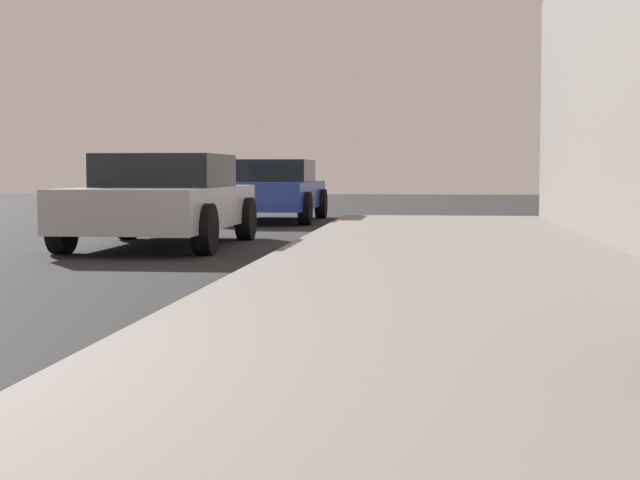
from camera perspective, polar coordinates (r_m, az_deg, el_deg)
name	(u,v)px	position (r m, az deg, el deg)	size (l,w,h in m)	color
sidewalk	(504,427)	(3.80, 10.68, -10.68)	(4.00, 32.00, 0.15)	gray
car_silver	(163,199)	(13.67, -9.14, 2.35)	(2.05, 4.19, 1.27)	#B7B7BF
car_blue	(272,190)	(20.28, -2.79, 2.93)	(1.95, 4.30, 1.27)	#233899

